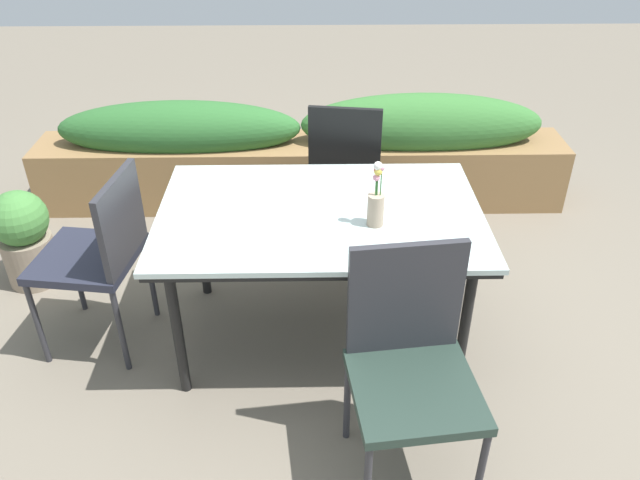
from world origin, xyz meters
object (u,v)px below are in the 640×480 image
planter_box (304,153)px  potted_plant (24,236)px  chair_far_side (346,173)px  chair_end_left (100,250)px  chair_near_right (411,358)px  flower_vase (376,202)px  dining_table (320,221)px

planter_box → potted_plant: size_ratio=6.24×
chair_far_side → chair_end_left: bearing=-138.5°
chair_near_right → chair_far_side: 1.50m
chair_near_right → flower_vase: 0.70m
chair_end_left → planter_box: chair_end_left is taller
chair_near_right → chair_end_left: bearing=-35.6°
flower_vase → potted_plant: 2.01m
chair_end_left → flower_vase: size_ratio=3.05×
dining_table → chair_near_right: chair_near_right is taller
chair_far_side → flower_vase: size_ratio=3.22×
potted_plant → dining_table: bearing=-17.0°
chair_end_left → potted_plant: 0.81m
dining_table → chair_near_right: (0.32, -0.74, -0.13)m
flower_vase → chair_end_left: bearing=175.0°
chair_end_left → chair_near_right: bearing=-110.9°
chair_near_right → chair_far_side: bearing=-90.6°
potted_plant → planter_box: bearing=30.6°
chair_near_right → flower_vase: size_ratio=3.20×
chair_near_right → potted_plant: (-1.91, 1.23, -0.24)m
chair_end_left → flower_vase: 1.28m
chair_near_right → chair_end_left: 1.51m
dining_table → chair_end_left: 1.02m
dining_table → flower_vase: flower_vase is taller
chair_far_side → planter_box: chair_far_side is taller
flower_vase → potted_plant: bearing=161.6°
chair_end_left → planter_box: bearing=-25.5°
chair_far_side → flower_vase: (0.08, -0.86, 0.30)m
dining_table → potted_plant: size_ratio=2.59×
potted_plant → chair_end_left: bearing=-40.2°
chair_far_side → chair_end_left: chair_far_side is taller
potted_plant → chair_far_side: bearing=8.3°
dining_table → potted_plant: 1.71m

